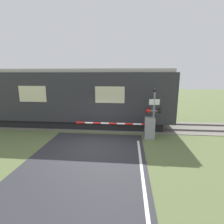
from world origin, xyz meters
name	(u,v)px	position (x,y,z in m)	size (l,w,h in m)	color
ground_plane	(93,146)	(0.00, 0.00, 0.00)	(80.00, 80.00, 0.00)	#5B6B3D
track_bed	(104,125)	(0.00, 3.97, 0.02)	(36.00, 3.20, 0.13)	slate
train	(43,97)	(-4.71, 3.97, 2.17)	(19.45, 2.88, 4.25)	black
crossing_barrier	(145,127)	(2.88, 1.53, 0.70)	(4.90, 0.44, 1.34)	gray
signal_post	(154,111)	(3.37, 1.38, 1.76)	(0.97, 0.26, 3.07)	gray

